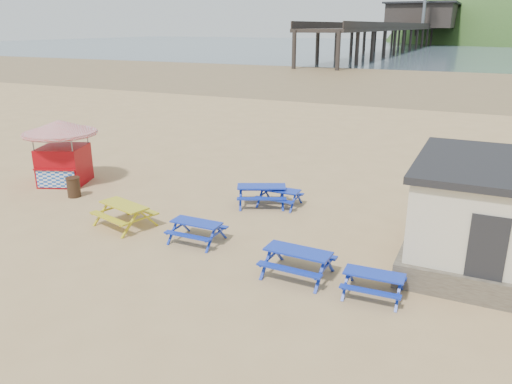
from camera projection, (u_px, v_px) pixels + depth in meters
The scene contains 13 objects.
ground at pixel (207, 226), 17.79m from camera, with size 400.00×400.00×0.00m, color tan.
wet_sand at pixel (421, 80), 65.00m from camera, with size 400.00×400.00×0.00m, color olive.
sea at pixel (470, 47), 163.73m from camera, with size 400.00×400.00×0.00m, color #4A5C6A.
picnic_table_blue_a at pixel (261, 195), 19.76m from camera, with size 2.37×2.19×0.80m.
picnic_table_blue_b at pixel (279, 197), 19.72m from camera, with size 1.62×1.31×0.68m.
picnic_table_blue_c at pixel (443, 232), 16.39m from camera, with size 1.72×1.45×0.66m.
picnic_table_blue_d at pixel (197, 232), 16.40m from camera, with size 1.68×1.35×0.70m.
picnic_table_blue_e at pixel (298, 263), 14.14m from camera, with size 1.94×1.59×0.79m.
picnic_table_blue_f at pixel (373, 284), 13.10m from camera, with size 1.61×1.32×0.65m.
picnic_table_yellow at pixel (125, 215), 17.67m from camera, with size 2.29×2.02×0.82m.
ice_cream_kiosk at pixel (62, 144), 22.06m from camera, with size 4.18×4.18×2.89m.
litter_bin at pixel (74, 187), 20.69m from camera, with size 0.57×0.57×0.84m.
pier at pixel (419, 30), 176.32m from camera, with size 24.00×220.00×39.29m.
Camera 1 is at (8.60, -14.17, 6.79)m, focal length 35.00 mm.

